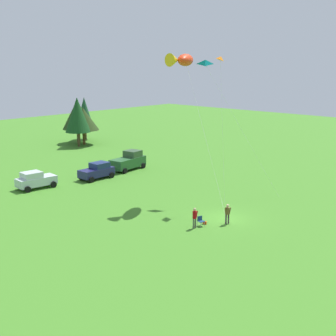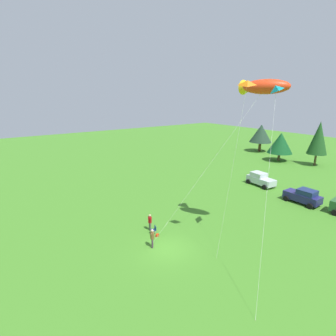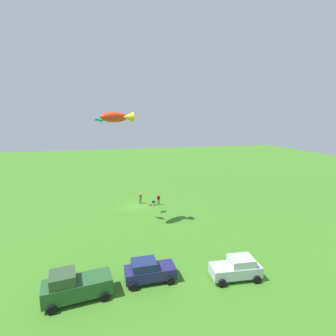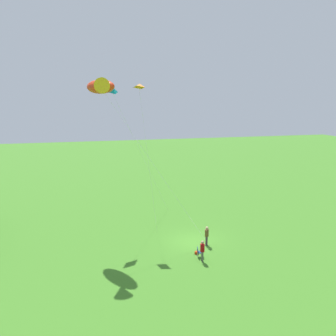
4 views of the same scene
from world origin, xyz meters
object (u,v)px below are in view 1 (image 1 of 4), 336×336
Objects in this scene: backpack_on_grass at (205,223)px; kite_delta_teal at (205,62)px; person_kite_flyer at (227,212)px; car_silver_compact at (35,180)px; car_navy_hatch at (97,171)px; kite_large_fish at (183,60)px; folding_chair at (201,220)px; kite_delta_orange at (221,59)px; truck_green_flatbed at (129,161)px; person_spectator at (195,216)px.

backpack_on_grass is 0.02× the size of kite_delta_teal.
person_kite_flyer is 0.13× the size of kite_delta_teal.
car_silver_compact reaches higher than backpack_on_grass.
kite_delta_teal reaches higher than car_navy_hatch.
car_silver_compact and car_navy_hatch have the same top height.
kite_large_fish is 1.03× the size of kite_delta_teal.
car_navy_hatch is 17.54m from kite_large_fish.
car_silver_compact is at bearing -130.26° from person_kite_flyer.
kite_large_fish is at bearing 127.39° from car_silver_compact.
folding_chair is at bearing -88.92° from person_kite_flyer.
kite_delta_teal is (2.01, -1.20, -0.22)m from kite_large_fish.
kite_large_fish is at bearing 110.84° from kite_delta_orange.
kite_delta_teal is at bearing 39.21° from backpack_on_grass.
car_navy_hatch is at bearing -179.18° from truck_green_flatbed.
car_silver_compact is (-3.47, 20.59, 0.84)m from backpack_on_grass.
car_navy_hatch is 20.33m from kite_delta_orange.
kite_large_fish is (3.74, 8.36, 12.58)m from person_kite_flyer.
truck_green_flatbed is (13.04, -0.75, 0.15)m from car_silver_compact.
car_silver_compact is at bearing 168.04° from car_navy_hatch.
kite_large_fish reaches higher than car_navy_hatch.
folding_chair reaches higher than backpack_on_grass.
person_spectator is 0.40× the size of car_silver_compact.
car_silver_compact is at bearing 125.45° from kite_delta_teal.
backpack_on_grass is 15.41m from kite_delta_orange.
person_kite_flyer is 1.00× the size of person_spectator.
car_navy_hatch is (7.29, -1.53, 0.00)m from car_silver_compact.
car_navy_hatch is 0.81× the size of truck_green_flatbed.
kite_large_fish reaches higher than truck_green_flatbed.
person_kite_flyer is at bearing 69.76° from person_spectator.
person_spectator is 0.41× the size of car_navy_hatch.
person_spectator reaches higher than folding_chair.
folding_chair is 16.06m from kite_delta_teal.
kite_delta_teal is at bearing 142.79° from folding_chair.
car_navy_hatch is 0.31× the size of kite_delta_teal.
backpack_on_grass is at bearing 96.58° from person_spectator.
car_silver_compact is 7.45m from car_navy_hatch.
kite_delta_orange is at bearing 131.81° from folding_chair.
kite_delta_orange is (7.76, 3.40, 12.67)m from person_spectator.
car_silver_compact is 1.03× the size of car_navy_hatch.
kite_delta_orange is (6.98, 3.42, 13.21)m from folding_chair.
backpack_on_grass is (0.56, -0.01, -0.38)m from folding_chair.
person_kite_flyer and person_spectator have the same top height.
kite_delta_orange reaches higher than car_silver_compact.
kite_large_fish reaches higher than kite_delta_orange.
kite_delta_teal is at bearing 130.73° from car_silver_compact.
kite_delta_orange is at bearing -69.16° from kite_large_fish.
car_silver_compact reaches higher than folding_chair.
truck_green_flatbed is (10.12, 19.84, 0.61)m from folding_chair.
backpack_on_grass is 0.02× the size of kite_delta_orange.
kite_large_fish is (1.25, -12.08, 12.65)m from car_navy_hatch.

